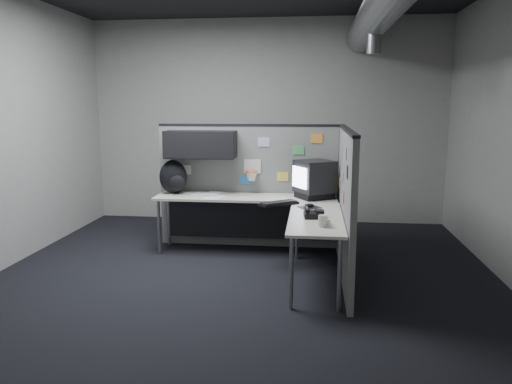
# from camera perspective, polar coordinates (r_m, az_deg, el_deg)

# --- Properties ---
(room) EXTENTS (5.62, 5.62, 3.22)m
(room) POSITION_cam_1_polar(r_m,az_deg,el_deg) (5.19, 4.65, 12.28)
(room) COLOR black
(room) RESTS_ON ground
(partition_back) EXTENTS (2.44, 0.42, 1.63)m
(partition_back) POSITION_cam_1_polar(r_m,az_deg,el_deg) (6.56, -2.22, 2.22)
(partition_back) COLOR slate
(partition_back) RESTS_ON ground
(partition_right) EXTENTS (0.07, 2.23, 1.63)m
(partition_right) POSITION_cam_1_polar(r_m,az_deg,el_deg) (5.52, 10.18, -1.31)
(partition_right) COLOR slate
(partition_right) RESTS_ON ground
(desk) EXTENTS (2.31, 2.11, 0.73)m
(desk) POSITION_cam_1_polar(r_m,az_deg,el_deg) (6.05, 0.79, -2.12)
(desk) COLOR beige
(desk) RESTS_ON ground
(monitor) EXTENTS (0.57, 0.57, 0.47)m
(monitor) POSITION_cam_1_polar(r_m,az_deg,el_deg) (6.22, 6.72, 1.51)
(monitor) COLOR black
(monitor) RESTS_ON desk
(keyboard) EXTENTS (0.47, 0.42, 0.04)m
(keyboard) POSITION_cam_1_polar(r_m,az_deg,el_deg) (5.80, 2.59, -1.30)
(keyboard) COLOR black
(keyboard) RESTS_ON desk
(mouse) EXTENTS (0.29, 0.27, 0.05)m
(mouse) POSITION_cam_1_polar(r_m,az_deg,el_deg) (5.68, 6.12, -1.62)
(mouse) COLOR black
(mouse) RESTS_ON desk
(phone) EXTENTS (0.22, 0.23, 0.10)m
(phone) POSITION_cam_1_polar(r_m,az_deg,el_deg) (5.20, 6.56, -2.48)
(phone) COLOR black
(phone) RESTS_ON desk
(bottles) EXTENTS (0.12, 0.16, 0.07)m
(bottles) POSITION_cam_1_polar(r_m,az_deg,el_deg) (4.86, 8.06, -3.50)
(bottles) COLOR silver
(bottles) RESTS_ON desk
(cup) EXTENTS (0.09, 0.09, 0.11)m
(cup) POSITION_cam_1_polar(r_m,az_deg,el_deg) (4.81, 7.61, -3.31)
(cup) COLOR beige
(cup) RESTS_ON desk
(papers) EXTENTS (0.74, 0.55, 0.01)m
(papers) POSITION_cam_1_polar(r_m,az_deg,el_deg) (6.47, -6.20, -0.27)
(papers) COLOR white
(papers) RESTS_ON desk
(backpack) EXTENTS (0.42, 0.38, 0.44)m
(backpack) POSITION_cam_1_polar(r_m,az_deg,el_deg) (6.56, -9.40, 1.65)
(backpack) COLOR black
(backpack) RESTS_ON desk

